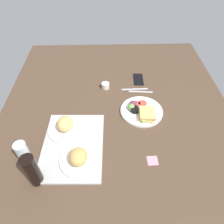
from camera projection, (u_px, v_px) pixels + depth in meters
ground_plane at (117, 120)px, 130.87cm from camera, size 190.00×150.00×3.00cm
serving_tray at (73, 145)px, 114.73cm from camera, size 45.91×34.25×1.60cm
bread_plate_near at (79, 158)px, 104.80cm from camera, size 21.22×21.22×8.63cm
bread_plate_far at (65, 127)px, 119.14cm from camera, size 19.95×19.95×8.63cm
plate_with_salad at (141, 111)px, 132.06cm from camera, size 27.06×27.06×5.40cm
drinking_glass at (23, 152)px, 105.09cm from camera, size 6.22×6.22×12.81cm
soda_bottle at (32, 171)px, 94.27cm from camera, size 6.40×6.40×19.61cm
espresso_cup at (105, 86)px, 149.51cm from camera, size 5.60×5.60×4.00cm
fork at (141, 92)px, 147.57cm from camera, size 2.92×17.06×0.50cm
knife at (135, 89)px, 149.58cm from camera, size 1.83×19.03×0.50cm
cell_phone at (138, 79)px, 157.52cm from camera, size 14.68×7.77×0.80cm
sticky_note at (153, 161)px, 108.92cm from camera, size 5.74×5.74×0.12cm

